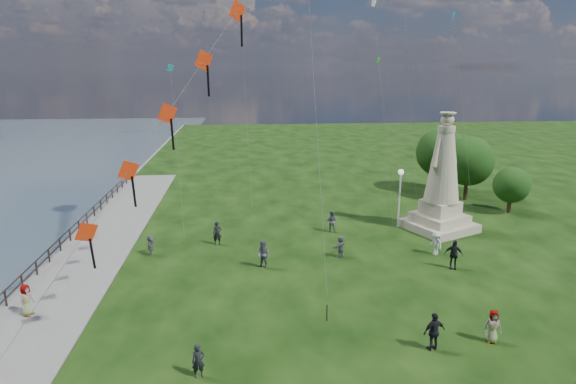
{
  "coord_description": "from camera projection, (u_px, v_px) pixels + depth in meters",
  "views": [
    {
      "loc": [
        -3.54,
        -18.64,
        12.46
      ],
      "look_at": [
        -1.0,
        8.0,
        5.5
      ],
      "focal_mm": 30.0,
      "sensor_mm": 36.0,
      "label": 1
    }
  ],
  "objects": [
    {
      "name": "person_10",
      "position": [
        27.0,
        302.0,
        24.6
      ],
      "size": [
        0.72,
        0.93,
        1.68
      ],
      "primitive_type": "imported",
      "rotation": [
        0.0,
        0.0,
        1.27
      ],
      "color": "#595960",
      "rests_on": "ground"
    },
    {
      "name": "lamppost",
      "position": [
        400.0,
        186.0,
        37.7
      ],
      "size": [
        0.44,
        0.44,
        4.77
      ],
      "color": "silver",
      "rests_on": "ground"
    },
    {
      "name": "person_1",
      "position": [
        263.0,
        254.0,
        30.51
      ],
      "size": [
        1.08,
        1.01,
        1.89
      ],
      "primitive_type": "imported",
      "rotation": [
        0.0,
        0.0,
        -0.65
      ],
      "color": "#595960",
      "rests_on": "ground"
    },
    {
      "name": "small_kites",
      "position": [
        340.0,
        44.0,
        41.0
      ],
      "size": [
        25.12,
        13.49,
        27.0
      ],
      "color": "teal",
      "rests_on": "ground"
    },
    {
      "name": "person_8",
      "position": [
        436.0,
        243.0,
        32.79
      ],
      "size": [
        0.89,
        1.18,
        1.63
      ],
      "primitive_type": "imported",
      "rotation": [
        0.0,
        0.0,
        -1.19
      ],
      "color": "silver",
      "rests_on": "ground"
    },
    {
      "name": "person_6",
      "position": [
        217.0,
        233.0,
        34.62
      ],
      "size": [
        0.69,
        0.52,
        1.73
      ],
      "primitive_type": "imported",
      "rotation": [
        0.0,
        0.0,
        0.18
      ],
      "color": "black",
      "rests_on": "ground"
    },
    {
      "name": "person_7",
      "position": [
        332.0,
        221.0,
        37.37
      ],
      "size": [
        0.97,
        0.78,
        1.74
      ],
      "primitive_type": "imported",
      "rotation": [
        0.0,
        0.0,
        2.8
      ],
      "color": "#595960",
      "rests_on": "ground"
    },
    {
      "name": "person_5",
      "position": [
        151.0,
        245.0,
        32.77
      ],
      "size": [
        0.66,
        1.37,
        1.44
      ],
      "primitive_type": "imported",
      "rotation": [
        0.0,
        0.0,
        1.63
      ],
      "color": "#595960",
      "rests_on": "ground"
    },
    {
      "name": "person_4",
      "position": [
        493.0,
        326.0,
        22.3
      ],
      "size": [
        0.86,
        0.62,
        1.61
      ],
      "primitive_type": "imported",
      "rotation": [
        0.0,
        0.0,
        -0.19
      ],
      "color": "#595960",
      "rests_on": "ground"
    },
    {
      "name": "person_9",
      "position": [
        454.0,
        254.0,
        30.46
      ],
      "size": [
        1.25,
        0.94,
        1.92
      ],
      "primitive_type": "imported",
      "rotation": [
        0.0,
        0.0,
        -0.36
      ],
      "color": "black",
      "rests_on": "ground"
    },
    {
      "name": "red_kite_train",
      "position": [
        183.0,
        95.0,
        22.47
      ],
      "size": [
        11.99,
        9.35,
        18.04
      ],
      "color": "black",
      "rests_on": "ground"
    },
    {
      "name": "statue",
      "position": [
        442.0,
        187.0,
        37.23
      ],
      "size": [
        6.0,
        6.0,
        9.21
      ],
      "rotation": [
        0.0,
        0.0,
        0.43
      ],
      "color": "beige",
      "rests_on": "ground"
    },
    {
      "name": "tree_row",
      "position": [
        459.0,
        159.0,
        46.76
      ],
      "size": [
        7.17,
        12.16,
        6.51
      ],
      "color": "#382314",
      "rests_on": "ground"
    },
    {
      "name": "person_11",
      "position": [
        340.0,
        246.0,
        32.42
      ],
      "size": [
        1.39,
        1.4,
        1.48
      ],
      "primitive_type": "imported",
      "rotation": [
        0.0,
        0.0,
        3.93
      ],
      "color": "#595960",
      "rests_on": "ground"
    },
    {
      "name": "person_3",
      "position": [
        434.0,
        332.0,
        21.65
      ],
      "size": [
        1.17,
        0.77,
        1.84
      ],
      "primitive_type": "imported",
      "rotation": [
        0.0,
        0.0,
        3.36
      ],
      "color": "black",
      "rests_on": "ground"
    },
    {
      "name": "person_0",
      "position": [
        198.0,
        361.0,
        19.79
      ],
      "size": [
        0.61,
        0.47,
        1.47
      ],
      "primitive_type": "imported",
      "rotation": [
        0.0,
        0.0,
        0.25
      ],
      "color": "black",
      "rests_on": "ground"
    },
    {
      "name": "waterfront",
      "position": [
        49.0,
        284.0,
        28.7
      ],
      "size": [
        200.0,
        200.0,
        1.51
      ],
      "color": "#33414D",
      "rests_on": "ground"
    }
  ]
}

